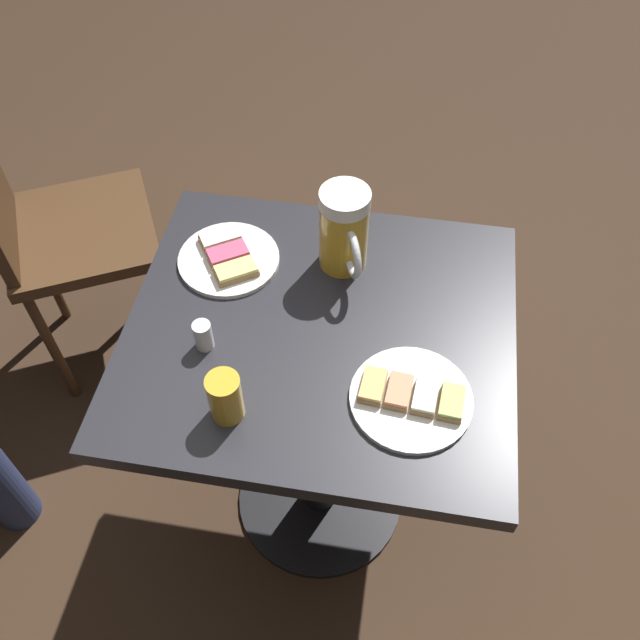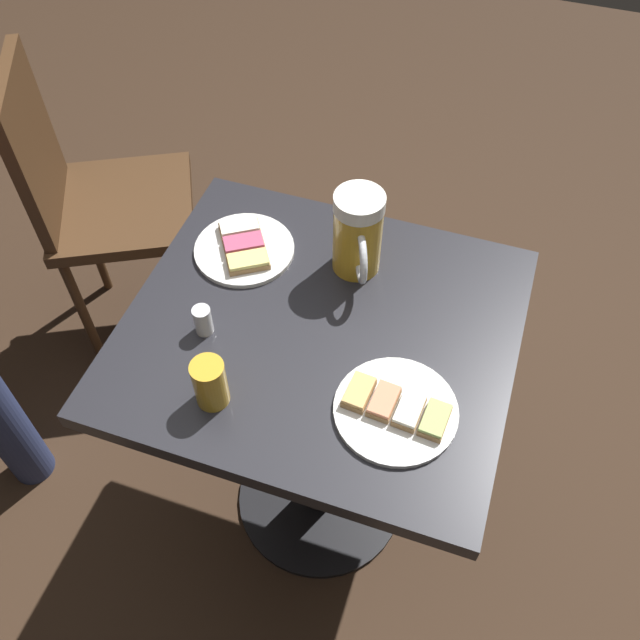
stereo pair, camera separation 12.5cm
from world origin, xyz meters
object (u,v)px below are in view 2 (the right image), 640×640
Objects in this scene: plate_far at (244,248)px; beer_mug at (358,234)px; salt_shaker at (203,320)px; plate_near at (396,409)px; beer_glass_small at (210,383)px; cafe_chair at (94,195)px.

beer_mug is (0.23, 0.03, 0.08)m from plate_far.
plate_far is 0.21m from salt_shaker.
plate_near is 3.56× the size of salt_shaker.
beer_glass_small is at bearing -110.89° from beer_mug.
salt_shaker is 0.07× the size of cafe_chair.
salt_shaker is (-0.22, -0.24, -0.06)m from beer_mug.
plate_near is 0.47m from plate_far.
beer_glass_small is 0.11× the size of cafe_chair.
plate_near is at bearing 33.80° from cafe_chair.
plate_near is 0.35m from beer_mug.
beer_glass_small is 0.15m from salt_shaker.
cafe_chair is at bearing 164.13° from beer_mug.
plate_near is at bearing -8.24° from salt_shaker.
salt_shaker is (0.01, -0.21, 0.02)m from plate_far.
beer_mug is at bearing 48.09° from salt_shaker.
beer_mug is 3.02× the size of salt_shaker.
beer_mug is at bearing 69.11° from beer_glass_small.
beer_glass_small is (-0.30, -0.07, 0.04)m from plate_near.
beer_mug reaches higher than plate_near.
beer_glass_small is at bearing -166.12° from plate_near.
salt_shaker is at bearing 23.44° from cafe_chair.
beer_glass_small reaches higher than plate_far.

